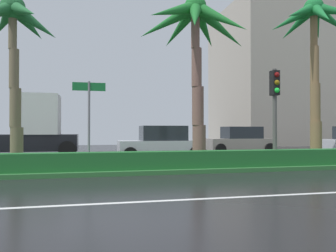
# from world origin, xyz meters

# --- Properties ---
(ground_plane) EXTENTS (90.00, 42.00, 0.10)m
(ground_plane) POSITION_xyz_m (0.00, 9.00, -0.05)
(ground_plane) COLOR black
(near_lane_divider_stripe) EXTENTS (81.00, 0.14, 0.01)m
(near_lane_divider_stripe) POSITION_xyz_m (0.00, 2.00, 0.00)
(near_lane_divider_stripe) COLOR white
(near_lane_divider_stripe) RESTS_ON ground_plane
(median_strip) EXTENTS (85.50, 4.00, 0.15)m
(median_strip) POSITION_xyz_m (0.00, 8.00, 0.07)
(median_strip) COLOR #2D6B33
(median_strip) RESTS_ON ground_plane
(median_hedge) EXTENTS (76.50, 0.70, 0.60)m
(median_hedge) POSITION_xyz_m (0.00, 6.60, 0.45)
(median_hedge) COLOR #1E6028
(median_hedge) RESTS_ON median_strip
(palm_tree_centre_left) EXTENTS (3.52, 3.38, 6.35)m
(palm_tree_centre_left) POSITION_xyz_m (-3.39, 8.48, 5.20)
(palm_tree_centre_left) COLOR brown
(palm_tree_centre_left) RESTS_ON median_strip
(palm_tree_centre) EXTENTS (4.60, 4.66, 6.75)m
(palm_tree_centre) POSITION_xyz_m (3.51, 8.00, 5.40)
(palm_tree_centre) COLOR brown
(palm_tree_centre) RESTS_ON median_strip
(palm_tree_centre_right) EXTENTS (3.98, 3.87, 7.54)m
(palm_tree_centre_right) POSITION_xyz_m (9.58, 8.80, 6.10)
(palm_tree_centre_right) COLOR brown
(palm_tree_centre_right) RESTS_ON median_strip
(traffic_signal_median_right) EXTENTS (0.28, 0.43, 3.72)m
(traffic_signal_median_right) POSITION_xyz_m (6.36, 6.80, 2.71)
(traffic_signal_median_right) COLOR #4C4C47
(traffic_signal_median_right) RESTS_ON median_strip
(street_name_sign) EXTENTS (1.10, 0.08, 3.00)m
(street_name_sign) POSITION_xyz_m (-0.64, 6.78, 2.08)
(street_name_sign) COLOR slate
(street_name_sign) RESTS_ON median_strip
(box_truck_lead) EXTENTS (6.40, 2.64, 3.46)m
(box_truck_lead) POSITION_xyz_m (-4.39, 14.91, 1.55)
(box_truck_lead) COLOR black
(box_truck_lead) RESTS_ON ground_plane
(car_in_traffic_second) EXTENTS (4.30, 2.02, 1.72)m
(car_in_traffic_second) POSITION_xyz_m (3.00, 12.21, 0.83)
(car_in_traffic_second) COLOR silver
(car_in_traffic_second) RESTS_ON ground_plane
(car_in_traffic_third) EXTENTS (4.30, 2.02, 1.72)m
(car_in_traffic_third) POSITION_xyz_m (8.86, 15.25, 0.83)
(car_in_traffic_third) COLOR gray
(car_in_traffic_third) RESTS_ON ground_plane
(building_far_right) EXTENTS (16.01, 11.12, 14.48)m
(building_far_right) POSITION_xyz_m (21.44, 28.33, 7.24)
(building_far_right) COLOR #A89E8E
(building_far_right) RESTS_ON ground_plane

